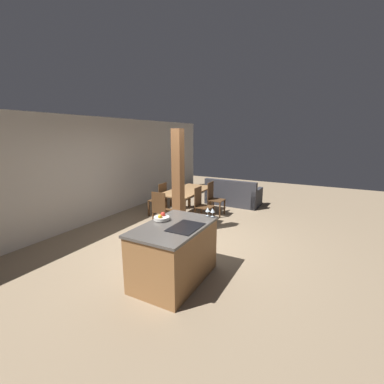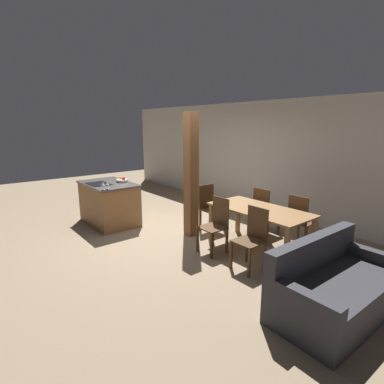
% 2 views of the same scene
% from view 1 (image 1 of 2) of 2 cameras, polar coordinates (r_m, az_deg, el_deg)
% --- Properties ---
extents(ground_plane, '(16.00, 16.00, 0.00)m').
position_cam_1_polar(ground_plane, '(5.65, -1.08, -10.87)').
color(ground_plane, '#847056').
extents(wall_back, '(11.20, 0.08, 2.70)m').
position_cam_1_polar(wall_back, '(7.06, -21.70, 4.43)').
color(wall_back, beige).
rests_on(wall_back, ground_plane).
extents(kitchen_island, '(1.41, 0.89, 0.92)m').
position_cam_1_polar(kitchen_island, '(4.12, -3.96, -13.28)').
color(kitchen_island, olive).
rests_on(kitchen_island, ground_plane).
extents(fruit_bowl, '(0.25, 0.25, 0.11)m').
position_cam_1_polar(fruit_bowl, '(4.16, -6.76, -5.68)').
color(fruit_bowl, silver).
rests_on(fruit_bowl, kitchen_island).
extents(wine_glass_near, '(0.08, 0.08, 0.15)m').
position_cam_1_polar(wine_glass_near, '(4.27, 4.61, -4.11)').
color(wine_glass_near, silver).
rests_on(wine_glass_near, kitchen_island).
extents(wine_glass_middle, '(0.08, 0.08, 0.15)m').
position_cam_1_polar(wine_glass_middle, '(4.30, 3.51, -3.95)').
color(wine_glass_middle, silver).
rests_on(wine_glass_middle, kitchen_island).
extents(dining_table, '(1.76, 0.87, 0.73)m').
position_cam_1_polar(dining_table, '(7.19, -1.13, -0.33)').
color(dining_table, olive).
rests_on(dining_table, ground_plane).
extents(dining_chair_near_left, '(0.40, 0.40, 0.94)m').
position_cam_1_polar(dining_chair_near_left, '(6.59, 2.21, -2.84)').
color(dining_chair_near_left, '#472D19').
rests_on(dining_chair_near_left, ground_plane).
extents(dining_chair_near_right, '(0.40, 0.40, 0.94)m').
position_cam_1_polar(dining_chair_near_right, '(7.29, 4.93, -1.35)').
color(dining_chair_near_right, '#472D19').
rests_on(dining_chair_near_right, ground_plane).
extents(dining_chair_far_left, '(0.40, 0.40, 0.94)m').
position_cam_1_polar(dining_chair_far_left, '(7.24, -7.22, -1.51)').
color(dining_chair_far_left, '#472D19').
rests_on(dining_chair_far_left, ground_plane).
extents(dining_chair_far_right, '(0.40, 0.40, 0.94)m').
position_cam_1_polar(dining_chair_far_right, '(7.88, -3.92, -0.26)').
color(dining_chair_far_right, '#472D19').
rests_on(dining_chair_far_right, ground_plane).
extents(dining_chair_head_end, '(0.40, 0.40, 0.94)m').
position_cam_1_polar(dining_chair_head_end, '(6.19, -6.80, -3.95)').
color(dining_chair_head_end, '#472D19').
rests_on(dining_chair_head_end, ground_plane).
extents(couch, '(0.89, 1.73, 0.84)m').
position_cam_1_polar(couch, '(8.51, 9.07, -0.84)').
color(couch, '#2D2D33').
rests_on(couch, ground_plane).
extents(timber_post, '(0.21, 0.21, 2.38)m').
position_cam_1_polar(timber_post, '(5.75, -3.10, 2.00)').
color(timber_post, brown).
rests_on(timber_post, ground_plane).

